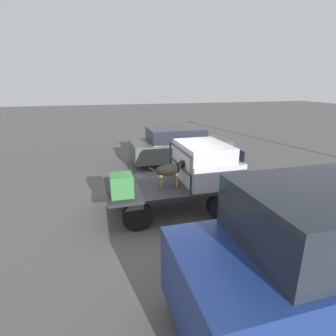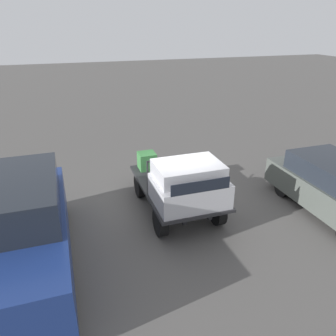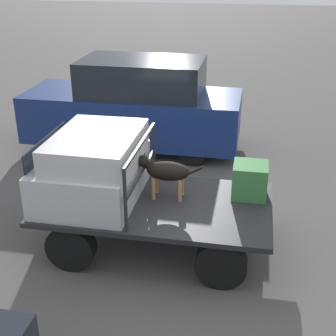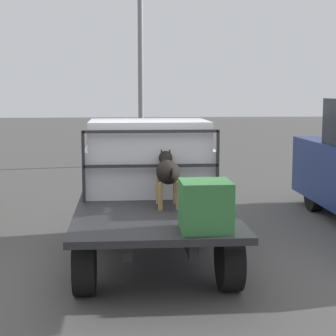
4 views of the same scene
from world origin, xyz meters
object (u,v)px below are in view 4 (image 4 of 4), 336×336
at_px(flatbed_truck, 152,221).
at_px(cargo_crate, 205,206).
at_px(light_pole_near, 140,30).
at_px(dog, 168,172).

distance_m(flatbed_truck, cargo_crate, 1.56).
height_order(cargo_crate, light_pole_near, light_pole_near).
xyz_separation_m(flatbed_truck, dog, (-0.10, -0.19, 0.66)).
bearing_deg(dog, flatbed_truck, 46.38).
distance_m(dog, light_pole_near, 10.31).
bearing_deg(light_pole_near, cargo_crate, -178.56).
bearing_deg(dog, cargo_crate, 176.86).
height_order(dog, light_pole_near, light_pole_near).
distance_m(flatbed_truck, dog, 0.70).
xyz_separation_m(flatbed_truck, light_pole_near, (9.82, -0.20, 3.46)).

